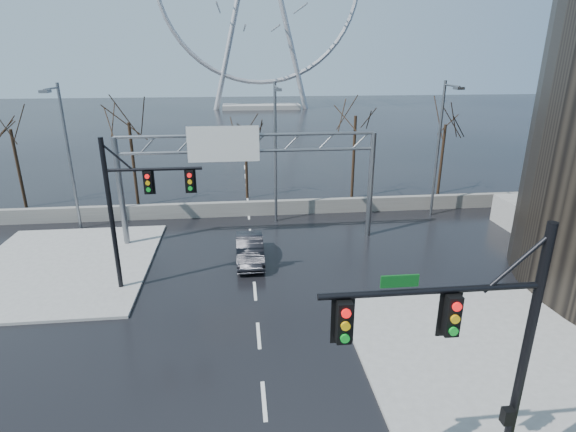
{
  "coord_description": "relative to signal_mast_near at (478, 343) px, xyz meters",
  "views": [
    {
      "loc": [
        -0.55,
        -12.85,
        11.55
      ],
      "look_at": [
        1.77,
        8.27,
        4.0
      ],
      "focal_mm": 28.0,
      "sensor_mm": 36.0,
      "label": 1
    }
  ],
  "objects": [
    {
      "name": "ground",
      "position": [
        -5.14,
        4.04,
        -4.87
      ],
      "size": [
        260.0,
        260.0,
        0.0
      ],
      "primitive_type": "plane",
      "color": "black",
      "rests_on": "ground"
    },
    {
      "name": "sidewalk_right_ext",
      "position": [
        4.86,
        6.04,
        -4.8
      ],
      "size": [
        12.0,
        10.0,
        0.15
      ],
      "primitive_type": "cube",
      "color": "gray",
      "rests_on": "ground"
    },
    {
      "name": "sidewalk_far",
      "position": [
        -16.14,
        16.04,
        -4.8
      ],
      "size": [
        10.0,
        12.0,
        0.15
      ],
      "primitive_type": "cube",
      "color": "gray",
      "rests_on": "ground"
    },
    {
      "name": "barrier_wall",
      "position": [
        -5.14,
        24.04,
        -4.32
      ],
      "size": [
        52.0,
        0.5,
        1.1
      ],
      "primitive_type": "cube",
      "color": "slate",
      "rests_on": "ground"
    },
    {
      "name": "signal_mast_near",
      "position": [
        0.0,
        0.0,
        0.0
      ],
      "size": [
        5.52,
        0.41,
        8.0
      ],
      "color": "black",
      "rests_on": "ground"
    },
    {
      "name": "signal_mast_far",
      "position": [
        -11.01,
        13.0,
        -0.04
      ],
      "size": [
        4.72,
        0.41,
        8.0
      ],
      "color": "black",
      "rests_on": "ground"
    },
    {
      "name": "sign_gantry",
      "position": [
        -5.52,
        19.0,
        0.31
      ],
      "size": [
        16.36,
        0.4,
        7.6
      ],
      "color": "slate",
      "rests_on": "ground"
    },
    {
      "name": "streetlight_left",
      "position": [
        -17.14,
        22.2,
        1.01
      ],
      "size": [
        0.5,
        2.55,
        10.0
      ],
      "color": "slate",
      "rests_on": "ground"
    },
    {
      "name": "streetlight_mid",
      "position": [
        -3.14,
        22.2,
        1.01
      ],
      "size": [
        0.5,
        2.55,
        10.0
      ],
      "color": "slate",
      "rests_on": "ground"
    },
    {
      "name": "streetlight_right",
      "position": [
        8.86,
        22.2,
        1.01
      ],
      "size": [
        0.5,
        2.55,
        10.0
      ],
      "color": "slate",
      "rests_on": "ground"
    },
    {
      "name": "tree_far_left",
      "position": [
        -23.14,
        28.04,
        0.7
      ],
      "size": [
        3.5,
        3.5,
        7.0
      ],
      "color": "black",
      "rests_on": "ground"
    },
    {
      "name": "tree_left",
      "position": [
        -14.14,
        27.54,
        1.1
      ],
      "size": [
        3.75,
        3.75,
        7.5
      ],
      "color": "black",
      "rests_on": "ground"
    },
    {
      "name": "tree_center",
      "position": [
        -5.14,
        28.54,
        0.3
      ],
      "size": [
        3.25,
        3.25,
        6.5
      ],
      "color": "black",
      "rests_on": "ground"
    },
    {
      "name": "tree_right",
      "position": [
        3.86,
        27.54,
        1.34
      ],
      "size": [
        3.9,
        3.9,
        7.8
      ],
      "color": "black",
      "rests_on": "ground"
    },
    {
      "name": "tree_far_right",
      "position": [
        11.86,
        28.04,
        0.54
      ],
      "size": [
        3.4,
        3.4,
        6.8
      ],
      "color": "black",
      "rests_on": "ground"
    },
    {
      "name": "car",
      "position": [
        -5.28,
        15.76,
        -4.12
      ],
      "size": [
        1.63,
        4.56,
        1.5
      ],
      "primitive_type": "imported",
      "rotation": [
        0.0,
        0.0,
        0.01
      ],
      "color": "black",
      "rests_on": "ground"
    }
  ]
}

